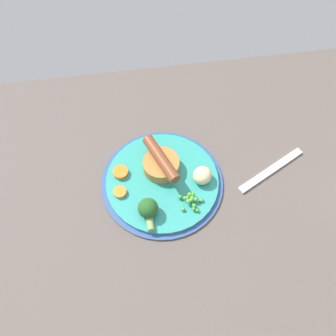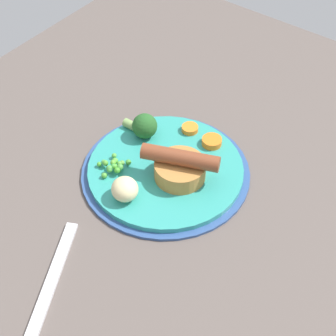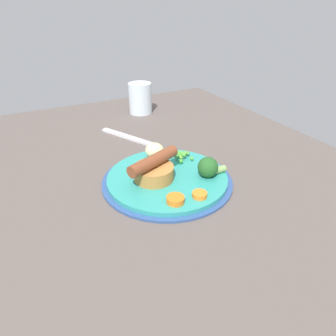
% 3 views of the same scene
% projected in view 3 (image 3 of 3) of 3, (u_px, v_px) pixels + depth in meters
% --- Properties ---
extents(dining_table, '(1.10, 0.80, 0.03)m').
position_uv_depth(dining_table, '(178.00, 172.00, 0.68)').
color(dining_table, '#564C47').
rests_on(dining_table, ground).
extents(dinner_plate, '(0.27, 0.27, 0.01)m').
position_uv_depth(dinner_plate, '(167.00, 179.00, 0.61)').
color(dinner_plate, '#2D4C84').
rests_on(dinner_plate, dining_table).
extents(sausage_pudding, '(0.08, 0.12, 0.05)m').
position_uv_depth(sausage_pudding, '(154.00, 169.00, 0.59)').
color(sausage_pudding, '#AD7538').
rests_on(sausage_pudding, dinner_plate).
extents(pea_pile, '(0.05, 0.04, 0.02)m').
position_uv_depth(pea_pile, '(181.00, 155.00, 0.67)').
color(pea_pile, '#47983E').
rests_on(pea_pile, dinner_plate).
extents(broccoli_floret_near, '(0.04, 0.06, 0.04)m').
position_uv_depth(broccoli_floret_near, '(209.00, 167.00, 0.60)').
color(broccoli_floret_near, '#235623').
rests_on(broccoli_floret_near, dinner_plate).
extents(potato_chunk_0, '(0.06, 0.06, 0.03)m').
position_uv_depth(potato_chunk_0, '(155.00, 150.00, 0.67)').
color(potato_chunk_0, beige).
rests_on(potato_chunk_0, dinner_plate).
extents(carrot_slice_0, '(0.03, 0.03, 0.01)m').
position_uv_depth(carrot_slice_0, '(200.00, 195.00, 0.54)').
color(carrot_slice_0, orange).
rests_on(carrot_slice_0, dinner_plate).
extents(carrot_slice_3, '(0.04, 0.04, 0.01)m').
position_uv_depth(carrot_slice_3, '(175.00, 200.00, 0.53)').
color(carrot_slice_3, orange).
rests_on(carrot_slice_3, dinner_plate).
extents(fork, '(0.17, 0.10, 0.01)m').
position_uv_depth(fork, '(128.00, 137.00, 0.80)').
color(fork, silver).
rests_on(fork, dining_table).
extents(drinking_glass, '(0.07, 0.07, 0.10)m').
position_uv_depth(drinking_glass, '(140.00, 98.00, 0.96)').
color(drinking_glass, silver).
rests_on(drinking_glass, dining_table).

